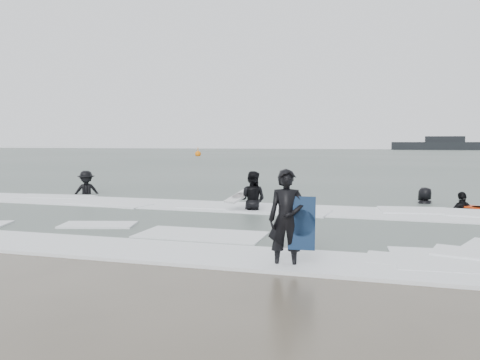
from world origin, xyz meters
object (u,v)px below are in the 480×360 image
(surfer_centre, at_px, (286,268))
(surfer_breaker, at_px, (86,196))
(buoy, at_px, (198,154))
(surfer_wading, at_px, (252,213))
(surfer_right_near, at_px, (462,209))
(vessel_horizon, at_px, (444,145))
(surfer_right_far, at_px, (425,205))

(surfer_centre, distance_m, surfer_breaker, 14.00)
(buoy, bearing_deg, surfer_wading, -66.42)
(surfer_centre, relative_size, surfer_wading, 0.96)
(surfer_centre, distance_m, surfer_wading, 6.78)
(surfer_wading, distance_m, surfer_right_near, 7.30)
(surfer_centre, distance_m, surfer_right_near, 10.16)
(surfer_breaker, xyz_separation_m, vessel_horizon, (30.89, 140.68, 1.58))
(surfer_breaker, height_order, surfer_right_far, surfer_breaker)
(surfer_centre, distance_m, surfer_right_far, 10.60)
(buoy, distance_m, vessel_horizon, 97.43)
(surfer_wading, distance_m, vessel_horizon, 145.23)
(surfer_centre, xyz_separation_m, surfer_right_near, (4.32, 9.20, 0.00))
(surfer_centre, bearing_deg, surfer_right_near, 55.65)
(surfer_breaker, distance_m, surfer_right_near, 14.96)
(surfer_right_far, xyz_separation_m, vessel_horizon, (17.06, 139.68, 1.58))
(buoy, bearing_deg, vessel_horizon, 60.25)
(surfer_centre, relative_size, surfer_right_far, 1.02)
(surfer_right_near, height_order, buoy, buoy)
(surfer_right_near, bearing_deg, surfer_right_far, -70.59)
(surfer_right_far, bearing_deg, buoy, -107.23)
(surfer_right_far, bearing_deg, surfer_right_near, 94.17)
(surfer_right_far, bearing_deg, vessel_horizon, -143.78)
(surfer_wading, relative_size, surfer_right_far, 1.07)
(surfer_right_far, relative_size, vessel_horizon, 0.06)
(surfer_wading, xyz_separation_m, buoy, (-25.69, 58.86, 0.42))
(surfer_breaker, bearing_deg, surfer_right_near, -30.82)
(surfer_wading, xyz_separation_m, surfer_right_far, (5.59, 3.77, 0.00))
(buoy, relative_size, vessel_horizon, 0.05)
(surfer_breaker, distance_m, surfer_right_far, 13.87)
(surfer_centre, height_order, surfer_right_near, surfer_centre)
(surfer_wading, bearing_deg, surfer_right_far, -141.42)
(surfer_wading, xyz_separation_m, surfer_breaker, (-8.24, 2.77, 0.00))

